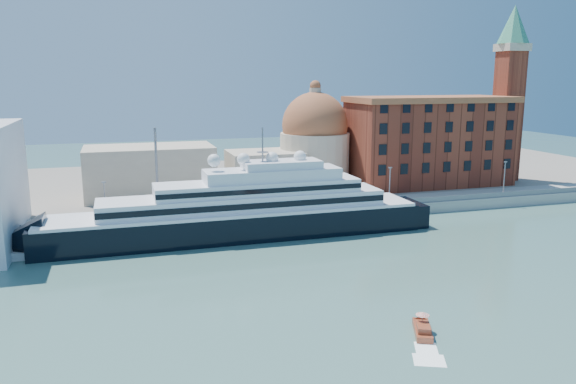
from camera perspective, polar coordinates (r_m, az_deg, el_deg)
name	(u,v)px	position (r m, az deg, el deg)	size (l,w,h in m)	color
ground	(306,273)	(88.64, 1.88, -8.23)	(400.00, 400.00, 0.00)	#3A655D
quay	(255,215)	(119.61, -3.39, -2.39)	(180.00, 10.00, 2.50)	gray
land	(220,183)	(158.94, -6.88, 0.93)	(260.00, 72.00, 2.00)	slate
quay_fence	(260,212)	(114.93, -2.87, -2.01)	(180.00, 0.10, 1.20)	slate
superyacht	(223,217)	(106.69, -6.59, -2.52)	(81.61, 11.31, 24.39)	black
service_barge	(45,252)	(105.12, -23.43, -5.59)	(11.43, 3.84, 2.57)	white
water_taxi	(423,329)	(70.44, 13.52, -13.38)	(4.00, 5.92, 2.68)	maroon
warehouse	(429,140)	(153.82, 14.13, 5.13)	(43.00, 19.00, 23.25)	brown
campanile	(510,82)	(166.67, 21.60, 10.30)	(8.40, 8.40, 47.00)	brown
church	(257,155)	(141.96, -3.19, 3.78)	(66.00, 18.00, 25.50)	beige
lamp_posts	(195,180)	(113.90, -9.44, 1.19)	(120.80, 2.40, 18.00)	slate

